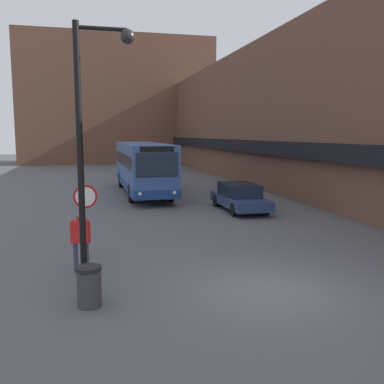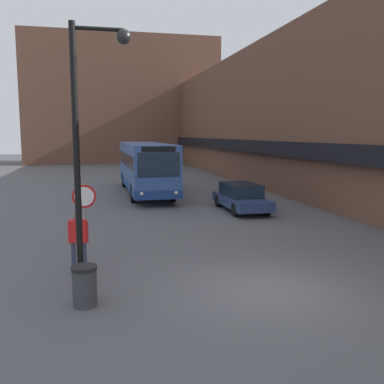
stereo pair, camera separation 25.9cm
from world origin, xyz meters
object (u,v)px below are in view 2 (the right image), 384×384
at_px(stop_sign, 84,205).
at_px(street_lamp, 87,130).
at_px(city_bus, 145,166).
at_px(parked_car_front, 241,197).
at_px(pedestrian, 78,236).
at_px(trash_bin, 85,286).

height_order(stop_sign, street_lamp, street_lamp).
bearing_deg(stop_sign, city_bus, 75.66).
bearing_deg(parked_car_front, pedestrian, -133.41).
relative_size(city_bus, pedestrian, 6.96).
distance_m(city_bus, trash_bin, 18.99).
distance_m(stop_sign, trash_bin, 4.37).
xyz_separation_m(city_bus, pedestrian, (-3.84, -15.97, -0.76)).
relative_size(street_lamp, trash_bin, 6.94).
height_order(city_bus, pedestrian, city_bus).
height_order(city_bus, parked_car_front, city_bus).
bearing_deg(parked_car_front, trash_bin, -125.06).
bearing_deg(street_lamp, city_bus, 78.82).
distance_m(stop_sign, pedestrian, 1.71).
bearing_deg(stop_sign, street_lamp, -86.32).
height_order(parked_car_front, stop_sign, stop_sign).
bearing_deg(pedestrian, parked_car_front, 53.76).
bearing_deg(city_bus, trash_bin, -101.08).
distance_m(parked_car_front, stop_sign, 10.34).
bearing_deg(stop_sign, parked_car_front, 41.23).
relative_size(stop_sign, street_lamp, 0.36).
distance_m(city_bus, parked_car_front, 8.70).
height_order(pedestrian, trash_bin, pedestrian).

